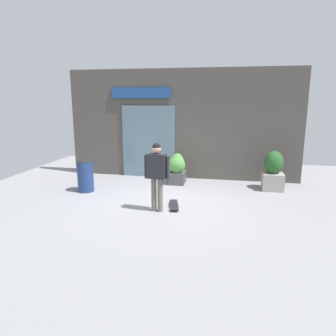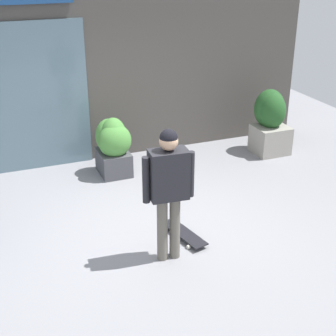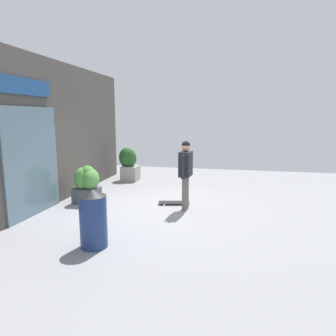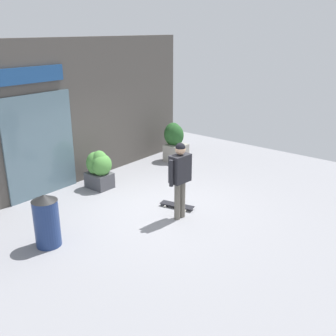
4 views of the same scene
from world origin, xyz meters
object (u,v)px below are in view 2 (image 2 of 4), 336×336
Objects in this scene: skateboard at (184,233)px; skateboarder at (169,182)px; planter_box_left at (270,119)px; planter_box_right at (113,144)px.

skateboarder is at bearing 121.76° from skateboard.
planter_box_right is at bearing 178.11° from planter_box_left.
skateboarder is 2.06× the size of skateboard.
planter_box_right is (-0.32, 2.30, 0.48)m from skateboard.
skateboard is 2.37m from planter_box_right.
planter_box_left is (3.04, 2.55, -0.40)m from skateboarder.
skateboarder reaches higher than planter_box_right.
skateboard is 0.82× the size of planter_box_right.
planter_box_right is (0.05, 2.65, -0.50)m from skateboarder.
skateboard is 3.51m from planter_box_left.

